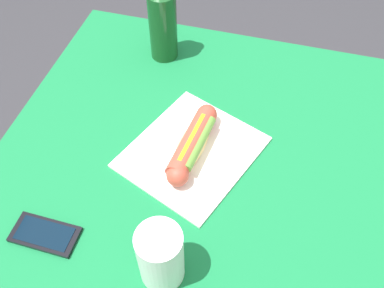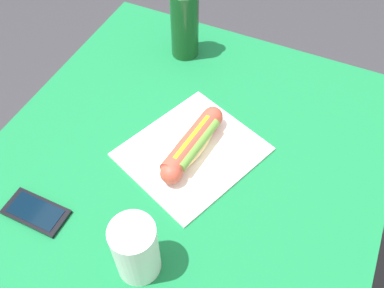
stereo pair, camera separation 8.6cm
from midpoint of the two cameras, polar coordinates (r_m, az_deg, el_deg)
name	(u,v)px [view 1 (the left image)]	position (r m, az deg, el deg)	size (l,w,h in m)	color
dining_table	(181,218)	(0.98, -4.06, -10.04)	(0.98, 0.80, 0.74)	brown
paper_wrapper	(192,152)	(0.88, -2.79, -1.26)	(0.26, 0.23, 0.01)	white
hot_dog	(192,144)	(0.86, -2.80, -0.13)	(0.21, 0.07, 0.05)	#E5BC75
cell_phone	(45,234)	(0.84, -22.07, -11.43)	(0.06, 0.12, 0.01)	black
soda_bottle	(163,20)	(1.04, -6.45, 16.18)	(0.07, 0.07, 0.24)	#14471E
drinking_cup	(161,256)	(0.71, -7.86, -15.04)	(0.08, 0.08, 0.13)	white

